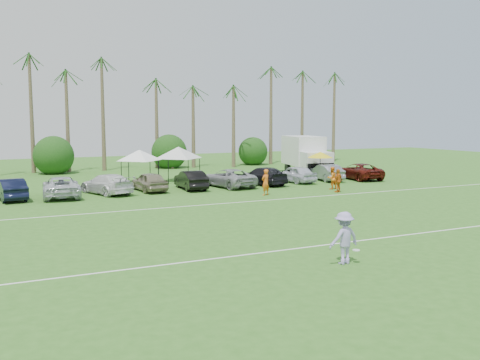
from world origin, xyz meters
name	(u,v)px	position (x,y,z in m)	size (l,w,h in m)	color
ground	(344,258)	(0.00, 0.00, 0.00)	(120.00, 120.00, 0.00)	#31661E
field_lines	(249,222)	(0.00, 8.00, 0.01)	(80.00, 12.10, 0.01)	white
palm_tree_3	(28,67)	(-8.00, 38.00, 10.06)	(2.40, 2.40, 11.90)	brown
palm_tree_4	(73,96)	(-4.00, 38.00, 7.48)	(2.40, 2.40, 8.90)	brown
palm_tree_5	(114,88)	(0.00, 38.00, 8.35)	(2.40, 2.40, 9.90)	brown
palm_tree_6	(153,81)	(4.00, 38.00, 9.21)	(2.40, 2.40, 10.90)	brown
palm_tree_7	(189,74)	(8.00, 38.00, 10.06)	(2.40, 2.40, 11.90)	brown
palm_tree_8	(232,99)	(13.00, 38.00, 7.48)	(2.40, 2.40, 8.90)	brown
palm_tree_9	(271,92)	(18.00, 38.00, 8.35)	(2.40, 2.40, 9.90)	brown
palm_tree_10	(308,86)	(23.00, 38.00, 9.21)	(2.40, 2.40, 10.90)	brown
palm_tree_11	(336,79)	(27.00, 38.00, 10.06)	(2.40, 2.40, 11.90)	brown
bush_tree_1	(52,154)	(-6.00, 39.00, 1.80)	(4.00, 4.00, 4.00)	brown
bush_tree_2	(169,151)	(6.00, 39.00, 1.80)	(4.00, 4.00, 4.00)	brown
bush_tree_3	(251,149)	(16.00, 39.00, 1.80)	(4.00, 4.00, 4.00)	brown
sideline_player_a	(265,182)	(5.38, 16.10, 0.91)	(0.66, 0.43, 1.81)	orange
sideline_player_b	(332,178)	(11.42, 16.74, 0.85)	(0.82, 0.64, 1.69)	orange
sideline_player_c	(338,181)	(10.81, 15.12, 0.84)	(0.99, 0.41, 1.69)	#D06417
box_truck	(306,154)	(15.50, 26.60, 1.94)	(4.04, 7.42, 3.62)	white
canopy_tent_left	(139,150)	(-0.37, 27.59, 2.71)	(3.91, 3.91, 3.17)	black
canopy_tent_right	(178,147)	(2.74, 26.65, 2.94)	(4.23, 4.23, 3.43)	black
market_umbrella	(320,155)	(13.93, 21.98, 2.22)	(2.22, 2.22, 2.47)	black
frisbee_player	(344,238)	(-0.53, -0.70, 0.96)	(1.29, 0.80, 1.93)	#A799DA
parked_car_1	(11,189)	(-10.66, 21.46, 0.71)	(1.50, 4.29, 1.42)	black
parked_car_2	(61,187)	(-7.54, 21.22, 0.71)	(2.35, 5.09, 1.42)	silver
parked_car_3	(107,184)	(-4.42, 21.55, 0.71)	(1.98, 4.88, 1.42)	white
parked_car_4	(149,182)	(-1.29, 21.64, 0.71)	(1.67, 4.15, 1.42)	gray
parked_car_5	(191,180)	(1.83, 21.32, 0.71)	(1.50, 4.29, 1.42)	black
parked_car_6	(229,178)	(4.95, 21.27, 0.71)	(2.35, 5.09, 1.42)	#9E9FA3
parked_car_7	(263,176)	(8.07, 21.45, 0.71)	(1.98, 4.88, 1.42)	black
parked_car_8	(295,174)	(11.19, 21.56, 0.71)	(1.67, 4.15, 1.42)	silver
parked_car_9	(326,172)	(14.31, 21.65, 0.71)	(1.50, 4.29, 1.42)	slate
parked_car_10	(359,171)	(17.43, 21.15, 0.71)	(2.35, 5.09, 1.42)	#57140D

